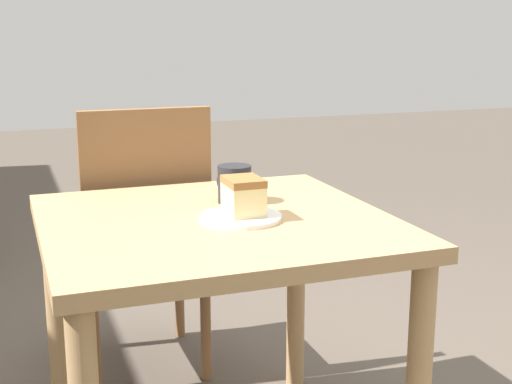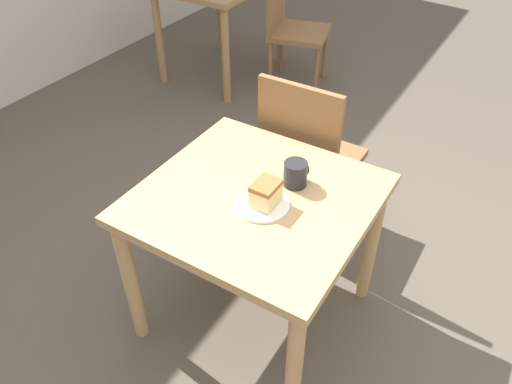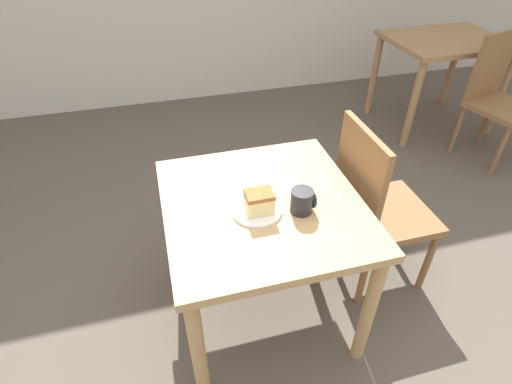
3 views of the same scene
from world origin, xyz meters
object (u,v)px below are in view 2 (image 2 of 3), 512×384
(cake_slice, at_px, (266,193))
(coffee_mug, at_px, (296,173))
(plate, at_px, (262,204))
(chair_near_window, at_px, (307,156))
(chair_far_corner, at_px, (290,23))
(dining_table_near, at_px, (256,216))

(cake_slice, height_order, coffee_mug, cake_slice)
(cake_slice, bearing_deg, coffee_mug, -10.49)
(plate, bearing_deg, coffee_mug, -13.12)
(chair_near_window, bearing_deg, chair_far_corner, -58.80)
(dining_table_near, xyz_separation_m, cake_slice, (-0.03, -0.06, 0.17))
(chair_far_corner, distance_m, coffee_mug, 2.32)
(chair_near_window, relative_size, chair_far_corner, 1.00)
(chair_near_window, relative_size, plate, 4.57)
(coffee_mug, bearing_deg, plate, 166.88)
(chair_far_corner, relative_size, cake_slice, 8.43)
(chair_near_window, bearing_deg, dining_table_near, 97.09)
(dining_table_near, xyz_separation_m, coffee_mug, (0.14, -0.10, 0.16))
(plate, height_order, coffee_mug, coffee_mug)
(chair_far_corner, height_order, coffee_mug, chair_far_corner)
(chair_far_corner, bearing_deg, cake_slice, -169.09)
(dining_table_near, distance_m, plate, 0.13)
(cake_slice, bearing_deg, chair_near_window, 12.19)
(cake_slice, xyz_separation_m, coffee_mug, (0.17, -0.03, -0.01))
(chair_near_window, distance_m, chair_far_corner, 1.80)
(cake_slice, distance_m, coffee_mug, 0.18)
(chair_near_window, xyz_separation_m, coffee_mug, (-0.48, -0.17, 0.27))
(cake_slice, bearing_deg, chair_far_corner, 26.11)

